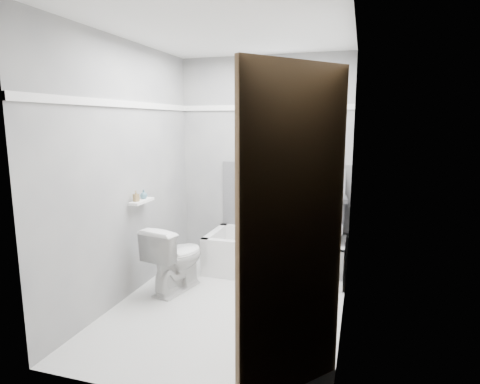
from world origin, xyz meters
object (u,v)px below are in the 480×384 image
at_px(bathtub, 275,254).
at_px(soap_bottle_b, 144,194).
at_px(toilet, 176,258).
at_px(office_chair, 316,216).
at_px(door, 332,256).
at_px(soap_bottle_a, 136,196).

height_order(bathtub, soap_bottle_b, soap_bottle_b).
height_order(bathtub, toilet, toilet).
distance_m(office_chair, door, 2.29).
bearing_deg(soap_bottle_b, office_chair, 26.02).
relative_size(bathtub, office_chair, 1.36).
bearing_deg(toilet, door, 150.05).
relative_size(office_chair, soap_bottle_b, 12.17).
relative_size(toilet, door, 0.34).
relative_size(toilet, soap_bottle_a, 6.45).
distance_m(bathtub, office_chair, 0.63).
relative_size(soap_bottle_a, soap_bottle_b, 1.15).
xyz_separation_m(bathtub, office_chair, (0.43, 0.03, 0.46)).
bearing_deg(soap_bottle_b, soap_bottle_a, -90.00).
height_order(soap_bottle_a, soap_bottle_b, soap_bottle_a).
xyz_separation_m(bathtub, toilet, (-0.85, -0.74, 0.12)).
bearing_deg(toilet, soap_bottle_b, 15.41).
height_order(toilet, soap_bottle_a, soap_bottle_a).
height_order(bathtub, office_chair, office_chair).
bearing_deg(toilet, office_chair, -136.39).
bearing_deg(bathtub, door, -71.25).
bearing_deg(bathtub, office_chair, 4.21).
relative_size(toilet, soap_bottle_b, 7.41).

